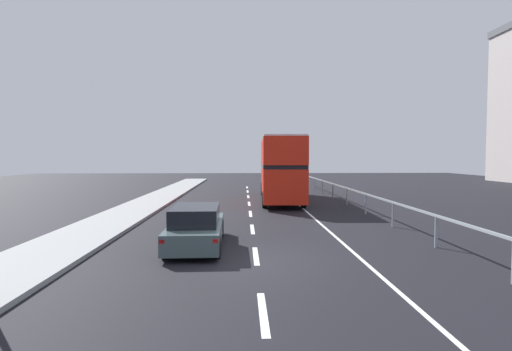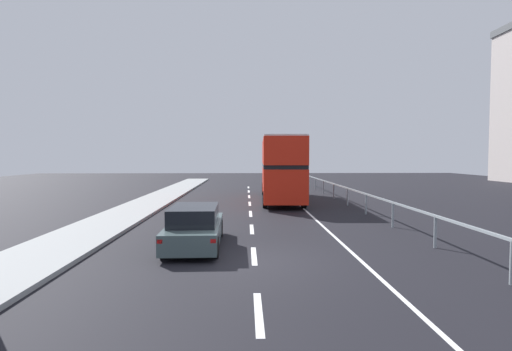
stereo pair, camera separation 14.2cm
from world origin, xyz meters
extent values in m
cube|color=black|center=(0.00, 0.00, -0.05)|extent=(74.40, 120.00, 0.10)
cube|color=gray|center=(-6.45, 0.00, 0.07)|extent=(2.71, 80.00, 0.14)
cube|color=silver|center=(0.00, -3.99, 0.00)|extent=(0.16, 2.21, 0.01)
cube|color=silver|center=(0.00, 0.46, 0.00)|extent=(0.16, 2.21, 0.01)
cube|color=silver|center=(0.00, 4.92, 0.00)|extent=(0.16, 2.21, 0.01)
cube|color=silver|center=(0.00, 9.37, 0.00)|extent=(0.16, 2.21, 0.01)
cube|color=silver|center=(0.00, 13.82, 0.00)|extent=(0.16, 2.21, 0.01)
cube|color=silver|center=(0.00, 18.28, 0.00)|extent=(0.16, 2.21, 0.01)
cube|color=silver|center=(0.00, 22.73, 0.00)|extent=(0.16, 2.21, 0.01)
cube|color=silver|center=(0.00, 27.18, 0.00)|extent=(0.16, 2.21, 0.01)
cube|color=silver|center=(3.13, 9.00, 0.00)|extent=(0.12, 46.00, 0.01)
cube|color=gray|center=(6.09, 9.00, 1.07)|extent=(0.08, 42.00, 0.08)
cylinder|color=gray|center=(6.09, -2.45, 0.54)|extent=(0.10, 0.10, 1.07)
cylinder|color=gray|center=(6.09, 1.36, 0.54)|extent=(0.10, 0.10, 1.07)
cylinder|color=gray|center=(6.09, 5.18, 0.54)|extent=(0.10, 0.10, 1.07)
cylinder|color=gray|center=(6.09, 9.00, 0.54)|extent=(0.10, 0.10, 1.07)
cylinder|color=gray|center=(6.09, 12.82, 0.54)|extent=(0.10, 0.10, 1.07)
cylinder|color=gray|center=(6.09, 16.64, 0.54)|extent=(0.10, 0.10, 1.07)
cylinder|color=gray|center=(6.09, 20.45, 0.54)|extent=(0.10, 0.10, 1.07)
cylinder|color=gray|center=(6.09, 24.27, 0.54)|extent=(0.10, 0.10, 1.07)
cylinder|color=gray|center=(6.09, 28.09, 0.54)|extent=(0.10, 0.10, 1.07)
cube|color=red|center=(2.18, 15.65, 1.34)|extent=(2.89, 11.18, 1.98)
cube|color=black|center=(2.18, 15.65, 2.45)|extent=(2.89, 10.74, 0.24)
cube|color=red|center=(2.18, 15.65, 3.38)|extent=(2.89, 11.18, 1.62)
cube|color=silver|center=(2.18, 15.65, 4.24)|extent=(2.83, 10.96, 0.10)
cube|color=black|center=(2.37, 21.17, 1.44)|extent=(2.25, 0.12, 1.38)
cube|color=yellow|center=(2.37, 21.17, 3.79)|extent=(1.50, 0.09, 0.28)
cylinder|color=black|center=(1.17, 19.83, 0.50)|extent=(0.31, 1.01, 1.00)
cylinder|color=black|center=(3.47, 19.75, 0.50)|extent=(0.31, 1.01, 1.00)
cylinder|color=black|center=(0.89, 11.74, 0.50)|extent=(0.31, 1.01, 1.00)
cylinder|color=black|center=(3.19, 11.66, 0.50)|extent=(0.31, 1.01, 1.00)
cube|color=#405052|center=(-1.98, 1.84, 0.50)|extent=(1.81, 4.62, 0.64)
cube|color=black|center=(-1.98, 1.61, 1.11)|extent=(1.56, 2.55, 0.58)
cube|color=red|center=(-2.69, -0.44, 0.66)|extent=(0.16, 0.06, 0.12)
cube|color=red|center=(-1.18, -0.41, 0.66)|extent=(0.16, 0.06, 0.12)
cylinder|color=black|center=(-2.79, 3.41, 0.32)|extent=(0.21, 0.64, 0.64)
cylinder|color=black|center=(-1.24, 3.45, 0.32)|extent=(0.21, 0.64, 0.64)
cylinder|color=black|center=(-2.72, 0.23, 0.32)|extent=(0.21, 0.64, 0.64)
cylinder|color=black|center=(-1.17, 0.26, 0.32)|extent=(0.21, 0.64, 0.64)
camera|label=1|loc=(-0.39, -11.60, 3.07)|focal=27.81mm
camera|label=2|loc=(-0.24, -11.60, 3.07)|focal=27.81mm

